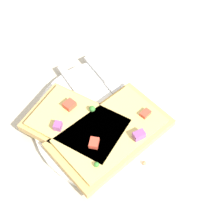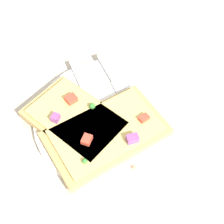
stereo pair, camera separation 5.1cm
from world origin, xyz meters
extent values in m
plane|color=#BCB29E|center=(0.00, 0.00, 0.00)|extent=(4.00, 4.00, 0.00)
cylinder|color=white|center=(0.00, 0.00, 0.01)|extent=(0.26, 0.26, 0.01)
cube|color=silver|center=(0.06, -0.05, 0.01)|extent=(0.09, 0.12, 0.01)
cube|color=silver|center=(0.01, 0.03, 0.01)|extent=(0.05, 0.06, 0.01)
cube|color=silver|center=(-0.01, 0.07, 0.01)|extent=(0.02, 0.03, 0.00)
cube|color=silver|center=(-0.01, 0.06, 0.01)|extent=(0.02, 0.03, 0.00)
cube|color=silver|center=(-0.02, 0.06, 0.01)|extent=(0.02, 0.03, 0.00)
cube|color=silver|center=(-0.02, 0.06, 0.01)|extent=(0.02, 0.03, 0.00)
cube|color=silver|center=(0.03, -0.10, 0.01)|extent=(0.06, 0.07, 0.01)
cube|color=silver|center=(-0.03, -0.02, 0.01)|extent=(0.09, 0.11, 0.00)
cube|color=tan|center=(0.00, 0.04, 0.02)|extent=(0.20, 0.20, 0.01)
cube|color=#E0C16B|center=(0.00, 0.04, 0.03)|extent=(0.18, 0.18, 0.01)
cube|color=#934C8E|center=(-0.04, 0.05, 0.04)|extent=(0.02, 0.02, 0.01)
cube|color=#D14733|center=(-0.05, 0.01, 0.04)|extent=(0.02, 0.02, 0.01)
sphere|color=#388433|center=(0.02, 0.10, 0.04)|extent=(0.01, 0.01, 0.01)
cube|color=tan|center=(0.05, 0.03, 0.02)|extent=(0.19, 0.16, 0.01)
cube|color=#E0C16B|center=(0.05, 0.03, 0.03)|extent=(0.17, 0.14, 0.01)
cube|color=#D14733|center=(0.02, 0.07, 0.04)|extent=(0.02, 0.02, 0.01)
cube|color=#934C8E|center=(0.08, 0.04, 0.04)|extent=(0.01, 0.01, 0.01)
sphere|color=#388433|center=(0.03, 0.01, 0.04)|extent=(0.01, 0.01, 0.01)
cube|color=#D14733|center=(0.07, 0.00, 0.04)|extent=(0.02, 0.02, 0.01)
sphere|color=tan|center=(-0.05, 0.09, 0.02)|extent=(0.01, 0.01, 0.01)
sphere|color=tan|center=(0.04, -0.01, 0.02)|extent=(0.01, 0.01, 0.01)
camera|label=1|loc=(-0.02, 0.29, 0.44)|focal=50.00mm
camera|label=2|loc=(-0.07, 0.28, 0.44)|focal=50.00mm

